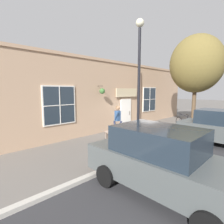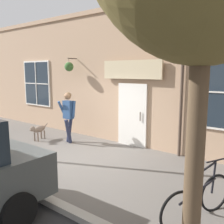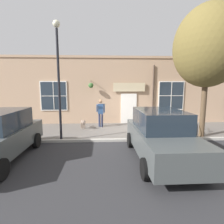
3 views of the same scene
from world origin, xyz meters
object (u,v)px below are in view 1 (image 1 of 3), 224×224
pedestrian_walking (118,117)px  street_tree_by_curb (195,66)px  dog_on_leash (111,133)px  parked_car_nearest_curb (163,161)px  fire_hydrant (109,151)px  leaning_bicycle (185,122)px  street_lamp (139,70)px

pedestrian_walking → street_tree_by_curb: bearing=65.9°
dog_on_leash → street_tree_by_curb: bearing=73.6°
street_tree_by_curb → parked_car_nearest_curb: street_tree_by_curb is taller
street_tree_by_curb → fire_hydrant: (0.18, -8.51, -4.04)m
pedestrian_walking → leaning_bicycle: (1.90, 5.22, -0.71)m
street_tree_by_curb → leaning_bicycle: (-0.49, -0.12, -4.05)m
parked_car_nearest_curb → street_lamp: street_lamp is taller
street_tree_by_curb → parked_car_nearest_curb: size_ratio=1.51×
leaning_bicycle → parked_car_nearest_curb: bearing=-70.3°
dog_on_leash → leaning_bicycle: 6.46m
street_tree_by_curb → street_lamp: bearing=-85.7°
pedestrian_walking → dog_on_leash: 1.38m
street_lamp → leaning_bicycle: bearing=98.3°
fire_hydrant → street_tree_by_curb: bearing=91.2°
dog_on_leash → parked_car_nearest_curb: 5.20m
dog_on_leash → fire_hydrant: bearing=-45.3°
dog_on_leash → leaning_bicycle: bearing=77.5°
leaning_bicycle → street_lamp: street_lamp is taller
pedestrian_walking → fire_hydrant: 4.14m
pedestrian_walking → parked_car_nearest_curb: pedestrian_walking is taller
parked_car_nearest_curb → fire_hydrant: 2.56m
leaning_bicycle → street_lamp: size_ratio=0.30×
parked_car_nearest_curb → fire_hydrant: (-2.49, 0.38, -0.48)m
fire_hydrant → dog_on_leash: bearing=134.7°
street_tree_by_curb → fire_hydrant: bearing=-88.8°
parked_car_nearest_curb → fire_hydrant: bearing=171.4°
street_tree_by_curb → street_lamp: size_ratio=1.19×
pedestrian_walking → fire_hydrant: bearing=-51.1°
dog_on_leash → street_tree_by_curb: 7.82m
dog_on_leash → street_lamp: (2.43, -0.76, 3.11)m
street_tree_by_curb → parked_car_nearest_curb: 9.94m
dog_on_leash → fire_hydrant: (2.07, -2.09, -0.01)m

